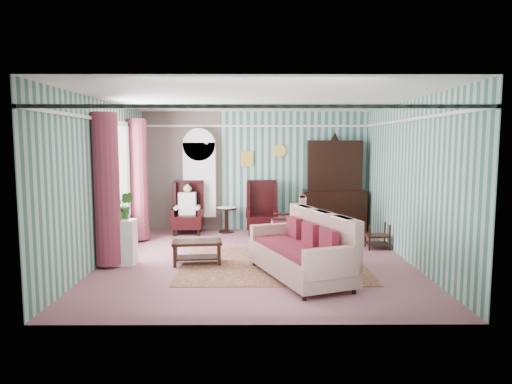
{
  "coord_description": "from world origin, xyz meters",
  "views": [
    {
      "loc": [
        -0.04,
        -8.18,
        2.14
      ],
      "look_at": [
        0.0,
        0.6,
        1.19
      ],
      "focal_mm": 32.0,
      "sensor_mm": 36.0,
      "label": 1
    }
  ],
  "objects_px": {
    "dresser_hutch": "(334,183)",
    "seated_woman": "(188,209)",
    "floral_armchair": "(288,222)",
    "sofa": "(300,248)",
    "coffee_table": "(197,253)",
    "wingback_right": "(262,207)",
    "round_side_table": "(226,220)",
    "nest_table": "(377,235)",
    "plant_stand": "(120,242)",
    "wingback_left": "(188,208)",
    "bookcase": "(200,185)"
  },
  "relations": [
    {
      "from": "coffee_table",
      "to": "sofa",
      "type": "bearing_deg",
      "value": -26.77
    },
    {
      "from": "nest_table",
      "to": "floral_armchair",
      "type": "relative_size",
      "value": 0.62
    },
    {
      "from": "nest_table",
      "to": "floral_armchair",
      "type": "xyz_separation_m",
      "value": [
        -1.77,
        0.6,
        0.17
      ]
    },
    {
      "from": "wingback_left",
      "to": "coffee_table",
      "type": "relative_size",
      "value": 1.43
    },
    {
      "from": "floral_armchair",
      "to": "bookcase",
      "type": "bearing_deg",
      "value": 60.49
    },
    {
      "from": "wingback_left",
      "to": "floral_armchair",
      "type": "relative_size",
      "value": 1.43
    },
    {
      "from": "bookcase",
      "to": "wingback_right",
      "type": "height_order",
      "value": "bookcase"
    },
    {
      "from": "wingback_left",
      "to": "sofa",
      "type": "distance_m",
      "value": 4.26
    },
    {
      "from": "bookcase",
      "to": "sofa",
      "type": "bearing_deg",
      "value": -62.95
    },
    {
      "from": "bookcase",
      "to": "coffee_table",
      "type": "xyz_separation_m",
      "value": [
        0.31,
        -3.11,
        -0.91
      ]
    },
    {
      "from": "dresser_hutch",
      "to": "round_side_table",
      "type": "height_order",
      "value": "dresser_hutch"
    },
    {
      "from": "plant_stand",
      "to": "wingback_left",
      "type": "bearing_deg",
      "value": 73.78
    },
    {
      "from": "seated_woman",
      "to": "nest_table",
      "type": "xyz_separation_m",
      "value": [
        4.07,
        -1.55,
        -0.32
      ]
    },
    {
      "from": "nest_table",
      "to": "coffee_table",
      "type": "height_order",
      "value": "nest_table"
    },
    {
      "from": "dresser_hutch",
      "to": "round_side_table",
      "type": "xyz_separation_m",
      "value": [
        -2.6,
        -0.12,
        -0.88
      ]
    },
    {
      "from": "seated_woman",
      "to": "wingback_left",
      "type": "bearing_deg",
      "value": 0.0
    },
    {
      "from": "sofa",
      "to": "coffee_table",
      "type": "relative_size",
      "value": 2.44
    },
    {
      "from": "dresser_hutch",
      "to": "seated_woman",
      "type": "bearing_deg",
      "value": -175.59
    },
    {
      "from": "nest_table",
      "to": "floral_armchair",
      "type": "bearing_deg",
      "value": 161.27
    },
    {
      "from": "dresser_hutch",
      "to": "coffee_table",
      "type": "height_order",
      "value": "dresser_hutch"
    },
    {
      "from": "seated_woman",
      "to": "bookcase",
      "type": "bearing_deg",
      "value": 57.34
    },
    {
      "from": "seated_woman",
      "to": "nest_table",
      "type": "bearing_deg",
      "value": -20.85
    },
    {
      "from": "nest_table",
      "to": "bookcase",
      "type": "bearing_deg",
      "value": 153.08
    },
    {
      "from": "seated_woman",
      "to": "sofa",
      "type": "distance_m",
      "value": 4.26
    },
    {
      "from": "round_side_table",
      "to": "plant_stand",
      "type": "relative_size",
      "value": 0.75
    },
    {
      "from": "wingback_right",
      "to": "coffee_table",
      "type": "xyz_separation_m",
      "value": [
        -1.19,
        -2.72,
        -0.42
      ]
    },
    {
      "from": "plant_stand",
      "to": "floral_armchair",
      "type": "xyz_separation_m",
      "value": [
        3.1,
        1.8,
        0.04
      ]
    },
    {
      "from": "seated_woman",
      "to": "nest_table",
      "type": "relative_size",
      "value": 2.19
    },
    {
      "from": "bookcase",
      "to": "nest_table",
      "type": "relative_size",
      "value": 4.15
    },
    {
      "from": "bookcase",
      "to": "wingback_right",
      "type": "relative_size",
      "value": 1.79
    },
    {
      "from": "wingback_left",
      "to": "round_side_table",
      "type": "xyz_separation_m",
      "value": [
        0.9,
        0.15,
        -0.33
      ]
    },
    {
      "from": "seated_woman",
      "to": "coffee_table",
      "type": "xyz_separation_m",
      "value": [
        0.56,
        -2.72,
        -0.38
      ]
    },
    {
      "from": "dresser_hutch",
      "to": "round_side_table",
      "type": "distance_m",
      "value": 2.75
    },
    {
      "from": "floral_armchair",
      "to": "seated_woman",
      "type": "bearing_deg",
      "value": 71.22
    },
    {
      "from": "wingback_left",
      "to": "round_side_table",
      "type": "relative_size",
      "value": 2.08
    },
    {
      "from": "coffee_table",
      "to": "floral_armchair",
      "type": "bearing_deg",
      "value": 45.55
    },
    {
      "from": "round_side_table",
      "to": "sofa",
      "type": "xyz_separation_m",
      "value": [
        1.38,
        -3.74,
        0.18
      ]
    },
    {
      "from": "round_side_table",
      "to": "sofa",
      "type": "relative_size",
      "value": 0.28
    },
    {
      "from": "seated_woman",
      "to": "nest_table",
      "type": "distance_m",
      "value": 4.37
    },
    {
      "from": "plant_stand",
      "to": "sofa",
      "type": "bearing_deg",
      "value": -15.32
    },
    {
      "from": "wingback_right",
      "to": "nest_table",
      "type": "bearing_deg",
      "value": -33.75
    },
    {
      "from": "sofa",
      "to": "bookcase",
      "type": "bearing_deg",
      "value": 6.09
    },
    {
      "from": "wingback_right",
      "to": "round_side_table",
      "type": "bearing_deg",
      "value": 169.99
    },
    {
      "from": "wingback_right",
      "to": "nest_table",
      "type": "distance_m",
      "value": 2.81
    },
    {
      "from": "plant_stand",
      "to": "coffee_table",
      "type": "bearing_deg",
      "value": 1.08
    },
    {
      "from": "round_side_table",
      "to": "nest_table",
      "type": "distance_m",
      "value": 3.6
    },
    {
      "from": "floral_armchair",
      "to": "dresser_hutch",
      "type": "bearing_deg",
      "value": -40.86
    },
    {
      "from": "wingback_right",
      "to": "round_side_table",
      "type": "height_order",
      "value": "wingback_right"
    },
    {
      "from": "nest_table",
      "to": "floral_armchair",
      "type": "height_order",
      "value": "floral_armchair"
    },
    {
      "from": "wingback_right",
      "to": "plant_stand",
      "type": "bearing_deg",
      "value": -132.84
    }
  ]
}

